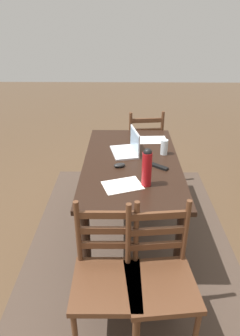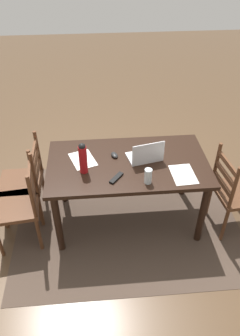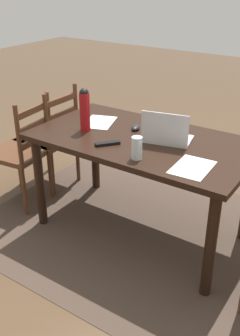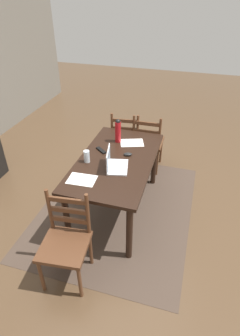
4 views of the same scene
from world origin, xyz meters
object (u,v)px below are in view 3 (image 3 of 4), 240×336
chair_right_far (22,152)px  water_bottle (85,109)px  drinking_glass (137,148)px  computer_mouse (136,127)px  chair_right_near (50,139)px  dining_table (142,151)px  tv_remote (108,143)px  laptop (166,134)px

chair_right_far → water_bottle: 0.81m
drinking_glass → computer_mouse: (0.27, -0.42, -0.06)m
chair_right_near → computer_mouse: (-0.94, 0.07, 0.33)m
chair_right_near → water_bottle: (-0.64, 0.28, 0.48)m
dining_table → water_bottle: 0.51m
chair_right_far → water_bottle: bearing=-174.4°
tv_remote → chair_right_near: bearing=-165.2°
chair_right_near → water_bottle: bearing=156.5°
dining_table → tv_remote: size_ratio=9.15×
water_bottle → computer_mouse: (-0.30, -0.21, -0.15)m
laptop → drinking_glass: bearing=84.9°
chair_right_near → water_bottle: 0.85m
drinking_glass → chair_right_near: bearing=-21.8°
water_bottle → chair_right_far: bearing=5.6°
drinking_glass → tv_remote: (0.28, -0.07, -0.06)m
chair_right_near → drinking_glass: 1.36m
chair_right_near → laptop: 1.31m
laptop → drinking_glass: 0.34m
chair_right_far → computer_mouse: bearing=-163.7°
chair_right_far → drinking_glass: 1.28m
chair_right_near → dining_table: bearing=170.8°
laptop → tv_remote: bearing=40.4°
drinking_glass → tv_remote: bearing=-15.0°
computer_mouse → tv_remote: (0.01, 0.34, -0.01)m
dining_table → chair_right_far: 1.10m
dining_table → drinking_glass: drinking_glass is taller
dining_table → tv_remote: 0.29m
laptop → tv_remote: (0.31, 0.26, -0.05)m
laptop → water_bottle: (0.60, 0.13, 0.10)m
dining_table → computer_mouse: bearing=-41.1°
chair_right_near → drinking_glass: bearing=158.2°
water_bottle → drinking_glass: water_bottle is taller
dining_table → computer_mouse: (0.12, -0.11, 0.12)m
tv_remote → computer_mouse: bearing=127.2°
drinking_glass → tv_remote: size_ratio=0.85×
dining_table → chair_right_far: chair_right_far is taller
water_bottle → tv_remote: bearing=156.0°
chair_right_near → computer_mouse: 1.00m
tv_remote → water_bottle: bearing=-165.5°
laptop → chair_right_near: bearing=-6.9°
chair_right_far → water_bottle: (-0.64, -0.06, 0.48)m
dining_table → drinking_glass: 0.38m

